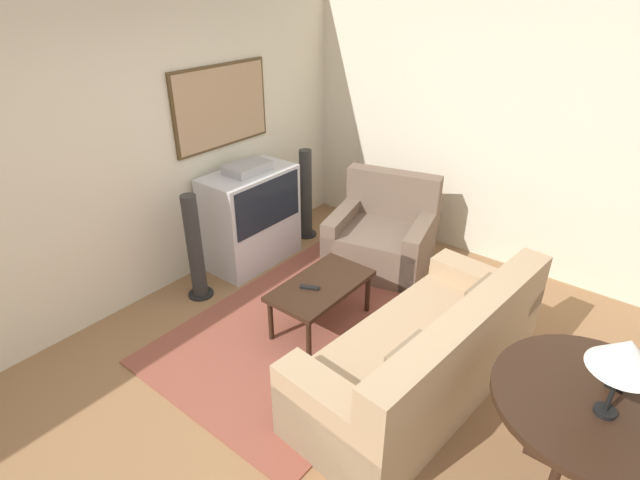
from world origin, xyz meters
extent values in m
plane|color=#8E6642|center=(0.00, 0.00, 0.00)|extent=(12.00, 12.00, 0.00)
cube|color=beige|center=(0.00, 2.13, 1.35)|extent=(12.00, 0.06, 2.70)
cube|color=#4C381E|center=(0.98, 2.08, 1.61)|extent=(1.15, 0.03, 0.78)
cube|color=tan|center=(0.98, 2.07, 1.61)|extent=(1.10, 0.01, 0.73)
cube|color=beige|center=(2.63, 0.00, 1.35)|extent=(0.06, 12.00, 2.70)
cube|color=brown|center=(0.44, 0.56, 0.01)|extent=(2.56, 1.81, 0.01)
cube|color=silver|center=(0.98, 1.78, 0.23)|extent=(0.97, 0.52, 0.45)
cube|color=silver|center=(0.98, 1.78, 0.73)|extent=(0.97, 0.52, 0.55)
cube|color=black|center=(0.98, 1.52, 0.73)|extent=(0.87, 0.01, 0.49)
cube|color=#9E9EA3|center=(0.98, 1.78, 1.05)|extent=(0.44, 0.29, 0.09)
cube|color=tan|center=(0.40, -0.51, 0.23)|extent=(2.12, 1.06, 0.45)
cube|color=tan|center=(0.37, -0.84, 0.67)|extent=(2.06, 0.41, 0.43)
cube|color=tan|center=(1.30, -0.59, 0.31)|extent=(0.32, 0.90, 0.61)
cube|color=tan|center=(-0.50, -0.43, 0.31)|extent=(0.32, 0.90, 0.61)
cube|color=#7C664D|center=(0.84, -0.75, 0.62)|extent=(0.37, 0.15, 0.34)
cube|color=#7C664D|center=(-0.08, -0.66, 0.62)|extent=(0.37, 0.15, 0.34)
cube|color=brown|center=(1.73, 0.66, 0.22)|extent=(1.10, 1.17, 0.44)
cube|color=brown|center=(2.07, 0.75, 0.68)|extent=(0.42, 1.00, 0.49)
cube|color=brown|center=(1.63, 1.06, 0.29)|extent=(0.90, 0.37, 0.58)
cube|color=brown|center=(1.83, 0.26, 0.29)|extent=(0.90, 0.37, 0.58)
cube|color=black|center=(0.55, 0.51, 0.42)|extent=(0.93, 0.51, 0.04)
cylinder|color=black|center=(0.13, 0.30, 0.20)|extent=(0.04, 0.04, 0.40)
cylinder|color=black|center=(0.96, 0.30, 0.20)|extent=(0.04, 0.04, 0.40)
cylinder|color=black|center=(0.13, 0.71, 0.20)|extent=(0.04, 0.04, 0.40)
cylinder|color=black|center=(0.96, 0.71, 0.20)|extent=(0.04, 0.04, 0.40)
cylinder|color=black|center=(0.19, -1.64, 0.75)|extent=(1.08, 1.08, 0.04)
cube|color=black|center=(0.19, -1.64, 0.69)|extent=(0.92, 0.43, 0.08)
cylinder|color=black|center=(0.57, -1.58, 0.37)|extent=(0.05, 0.05, 0.73)
cylinder|color=black|center=(0.11, -1.68, 0.79)|extent=(0.11, 0.11, 0.02)
cylinder|color=black|center=(0.11, -1.68, 1.01)|extent=(0.02, 0.02, 0.41)
cone|color=silver|center=(0.11, -1.68, 1.16)|extent=(0.33, 0.33, 0.17)
cube|color=black|center=(0.39, -1.68, 0.88)|extent=(0.16, 0.09, 0.21)
cylinder|color=white|center=(0.39, -1.73, 0.92)|extent=(0.11, 0.01, 0.11)
cube|color=black|center=(0.43, 0.54, 0.45)|extent=(0.11, 0.16, 0.02)
cylinder|color=black|center=(0.19, 1.71, 0.01)|extent=(0.24, 0.24, 0.02)
cylinder|color=#2D2D2D|center=(0.19, 1.71, 0.52)|extent=(0.14, 0.14, 1.04)
cylinder|color=black|center=(1.77, 1.71, 0.01)|extent=(0.24, 0.24, 0.02)
cylinder|color=#2D2D2D|center=(1.77, 1.71, 0.52)|extent=(0.14, 0.14, 1.04)
camera|label=1|loc=(-2.21, -1.68, 2.77)|focal=28.00mm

